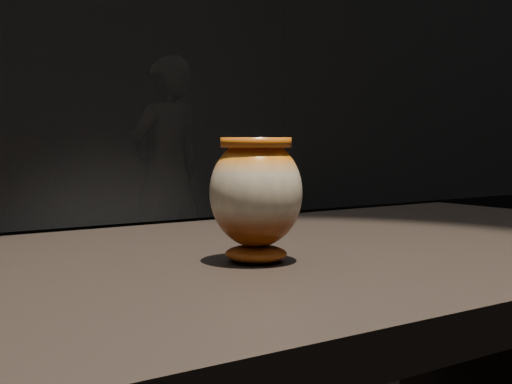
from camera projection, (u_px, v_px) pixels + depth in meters
main_vase at (256, 194)px, 0.95m from camera, size 0.15×0.15×0.17m
visitor at (167, 174)px, 5.01m from camera, size 0.66×0.49×1.64m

